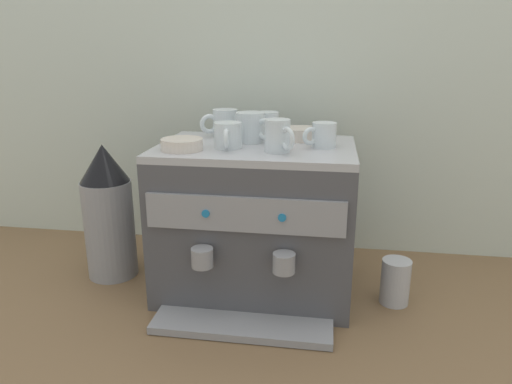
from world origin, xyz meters
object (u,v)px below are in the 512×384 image
(ceramic_cup_1, at_px, (278,136))
(milk_pitcher, at_px, (395,282))
(ceramic_cup_5, at_px, (267,125))
(ceramic_bowl_0, at_px, (182,145))
(coffee_grinder, at_px, (108,212))
(ceramic_cup_2, at_px, (224,123))
(ceramic_cup_3, at_px, (323,135))
(ceramic_bowl_1, at_px, (300,134))
(ceramic_cup_0, at_px, (252,127))
(ceramic_cup_4, at_px, (228,135))
(espresso_machine, at_px, (256,220))

(ceramic_cup_1, bearing_deg, milk_pitcher, 7.55)
(ceramic_cup_5, height_order, ceramic_bowl_0, ceramic_cup_5)
(coffee_grinder, bearing_deg, ceramic_cup_2, 18.18)
(ceramic_cup_5, xyz_separation_m, coffee_grinder, (-0.48, -0.11, -0.26))
(ceramic_cup_5, bearing_deg, coffee_grinder, -166.57)
(ceramic_cup_2, xyz_separation_m, coffee_grinder, (-0.34, -0.11, -0.27))
(coffee_grinder, xyz_separation_m, milk_pitcher, (0.86, -0.05, -0.14))
(ceramic_cup_3, distance_m, ceramic_cup_5, 0.21)
(ceramic_bowl_1, bearing_deg, ceramic_cup_1, -104.51)
(ceramic_cup_0, height_order, ceramic_bowl_0, ceramic_cup_0)
(ceramic_bowl_1, bearing_deg, ceramic_cup_5, 165.79)
(ceramic_bowl_1, bearing_deg, ceramic_cup_4, -141.15)
(ceramic_cup_5, distance_m, ceramic_bowl_0, 0.29)
(coffee_grinder, bearing_deg, milk_pitcher, -3.03)
(ceramic_cup_3, relative_size, ceramic_bowl_0, 0.83)
(ceramic_cup_0, xyz_separation_m, milk_pitcher, (0.42, -0.08, -0.41))
(ceramic_cup_4, height_order, ceramic_cup_5, ceramic_cup_5)
(ceramic_cup_0, xyz_separation_m, ceramic_cup_5, (0.03, 0.08, -0.00))
(ceramic_cup_1, distance_m, ceramic_cup_5, 0.21)
(ceramic_cup_2, xyz_separation_m, milk_pitcher, (0.52, -0.16, -0.41))
(ceramic_cup_3, height_order, ceramic_cup_4, ceramic_cup_4)
(espresso_machine, height_order, ceramic_cup_3, ceramic_cup_3)
(ceramic_cup_2, bearing_deg, ceramic_bowl_0, -106.80)
(ceramic_cup_2, bearing_deg, coffee_grinder, -161.82)
(ceramic_cup_2, distance_m, ceramic_cup_5, 0.13)
(ceramic_cup_4, distance_m, ceramic_bowl_1, 0.24)
(ceramic_cup_5, xyz_separation_m, ceramic_bowl_0, (-0.20, -0.22, -0.02))
(ceramic_cup_1, xyz_separation_m, milk_pitcher, (0.33, 0.04, -0.41))
(ceramic_bowl_0, xyz_separation_m, ceramic_bowl_1, (0.30, 0.19, 0.00))
(ceramic_cup_4, xyz_separation_m, ceramic_bowl_0, (-0.12, -0.04, -0.02))
(ceramic_cup_4, relative_size, ceramic_cup_5, 1.11)
(ceramic_cup_1, bearing_deg, ceramic_cup_4, 168.35)
(ceramic_cup_1, distance_m, coffee_grinder, 0.60)
(ceramic_bowl_1, bearing_deg, coffee_grinder, -171.42)
(ceramic_cup_4, bearing_deg, ceramic_cup_0, 63.04)
(espresso_machine, relative_size, ceramic_cup_0, 4.70)
(ceramic_cup_3, height_order, ceramic_bowl_1, ceramic_cup_3)
(ceramic_cup_0, distance_m, ceramic_cup_2, 0.13)
(ceramic_bowl_0, bearing_deg, ceramic_cup_3, 14.34)
(ceramic_cup_4, distance_m, ceramic_bowl_0, 0.12)
(espresso_machine, xyz_separation_m, ceramic_cup_2, (-0.12, 0.13, 0.26))
(ceramic_cup_1, relative_size, ceramic_bowl_1, 0.94)
(ceramic_cup_0, relative_size, ceramic_cup_3, 1.27)
(ceramic_cup_0, height_order, ceramic_cup_1, same)
(ceramic_cup_4, bearing_deg, ceramic_bowl_1, 38.85)
(ceramic_cup_4, relative_size, ceramic_bowl_0, 1.01)
(espresso_machine, relative_size, ceramic_cup_1, 5.58)
(ceramic_cup_3, height_order, ceramic_bowl_0, ceramic_cup_3)
(ceramic_cup_5, bearing_deg, ceramic_cup_1, -74.17)
(ceramic_cup_5, relative_size, milk_pitcher, 0.78)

